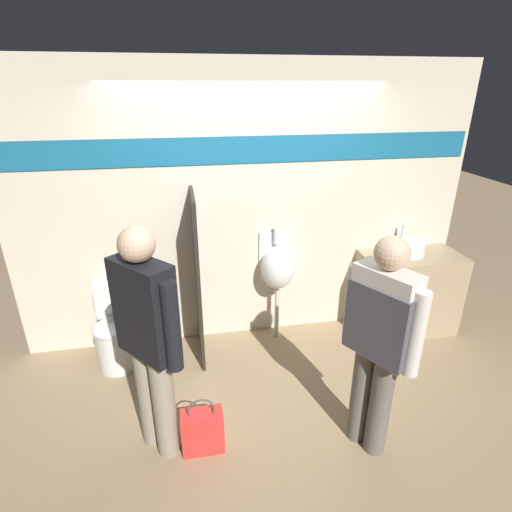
{
  "coord_description": "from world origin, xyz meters",
  "views": [
    {
      "loc": [
        -0.62,
        -3.07,
        2.47
      ],
      "look_at": [
        0.0,
        0.17,
        1.05
      ],
      "focal_mm": 28.0,
      "sensor_mm": 36.0,
      "label": 1
    }
  ],
  "objects_px": {
    "person_in_vest": "(380,335)",
    "sink_basin": "(407,247)",
    "cell_phone": "(391,261)",
    "urinal_near_counter": "(277,268)",
    "shopping_bag": "(203,431)",
    "person_with_lanyard": "(148,337)",
    "toilet": "(116,333)"
  },
  "relations": [
    {
      "from": "urinal_near_counter",
      "to": "person_in_vest",
      "type": "xyz_separation_m",
      "value": [
        0.33,
        -1.47,
        0.16
      ]
    },
    {
      "from": "sink_basin",
      "to": "urinal_near_counter",
      "type": "distance_m",
      "value": 1.36
    },
    {
      "from": "shopping_bag",
      "to": "cell_phone",
      "type": "bearing_deg",
      "value": 29.01
    },
    {
      "from": "toilet",
      "to": "cell_phone",
      "type": "bearing_deg",
      "value": -1.63
    },
    {
      "from": "sink_basin",
      "to": "shopping_bag",
      "type": "distance_m",
      "value": 2.65
    },
    {
      "from": "toilet",
      "to": "person_with_lanyard",
      "type": "bearing_deg",
      "value": -68.38
    },
    {
      "from": "sink_basin",
      "to": "shopping_bag",
      "type": "xyz_separation_m",
      "value": [
        -2.21,
        -1.24,
        -0.77
      ]
    },
    {
      "from": "sink_basin",
      "to": "person_in_vest",
      "type": "relative_size",
      "value": 0.21
    },
    {
      "from": "urinal_near_counter",
      "to": "person_with_lanyard",
      "type": "bearing_deg",
      "value": -134.05
    },
    {
      "from": "urinal_near_counter",
      "to": "person_in_vest",
      "type": "distance_m",
      "value": 1.52
    },
    {
      "from": "shopping_bag",
      "to": "urinal_near_counter",
      "type": "bearing_deg",
      "value": 56.45
    },
    {
      "from": "urinal_near_counter",
      "to": "person_in_vest",
      "type": "height_order",
      "value": "person_in_vest"
    },
    {
      "from": "sink_basin",
      "to": "shopping_bag",
      "type": "bearing_deg",
      "value": -150.64
    },
    {
      "from": "sink_basin",
      "to": "cell_phone",
      "type": "bearing_deg",
      "value": -148.01
    },
    {
      "from": "toilet",
      "to": "person_with_lanyard",
      "type": "xyz_separation_m",
      "value": [
        0.42,
        -1.07,
        0.63
      ]
    },
    {
      "from": "shopping_bag",
      "to": "person_with_lanyard",
      "type": "bearing_deg",
      "value": 163.02
    },
    {
      "from": "toilet",
      "to": "person_with_lanyard",
      "type": "height_order",
      "value": "person_with_lanyard"
    },
    {
      "from": "sink_basin",
      "to": "cell_phone",
      "type": "distance_m",
      "value": 0.3
    },
    {
      "from": "cell_phone",
      "to": "shopping_bag",
      "type": "relative_size",
      "value": 0.31
    },
    {
      "from": "person_in_vest",
      "to": "person_with_lanyard",
      "type": "relative_size",
      "value": 0.96
    },
    {
      "from": "cell_phone",
      "to": "sink_basin",
      "type": "bearing_deg",
      "value": 31.99
    },
    {
      "from": "person_with_lanyard",
      "to": "shopping_bag",
      "type": "distance_m",
      "value": 0.85
    },
    {
      "from": "cell_phone",
      "to": "toilet",
      "type": "height_order",
      "value": "toilet"
    },
    {
      "from": "urinal_near_counter",
      "to": "person_with_lanyard",
      "type": "height_order",
      "value": "person_with_lanyard"
    },
    {
      "from": "sink_basin",
      "to": "person_with_lanyard",
      "type": "xyz_separation_m",
      "value": [
        -2.52,
        -1.15,
        0.02
      ]
    },
    {
      "from": "person_in_vest",
      "to": "sink_basin",
      "type": "bearing_deg",
      "value": -64.72
    },
    {
      "from": "person_in_vest",
      "to": "shopping_bag",
      "type": "bearing_deg",
      "value": 52.81
    },
    {
      "from": "sink_basin",
      "to": "cell_phone",
      "type": "relative_size",
      "value": 2.48
    },
    {
      "from": "sink_basin",
      "to": "toilet",
      "type": "relative_size",
      "value": 0.38
    },
    {
      "from": "urinal_near_counter",
      "to": "shopping_bag",
      "type": "height_order",
      "value": "urinal_near_counter"
    },
    {
      "from": "urinal_near_counter",
      "to": "shopping_bag",
      "type": "bearing_deg",
      "value": -123.55
    },
    {
      "from": "cell_phone",
      "to": "urinal_near_counter",
      "type": "distance_m",
      "value": 1.12
    }
  ]
}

